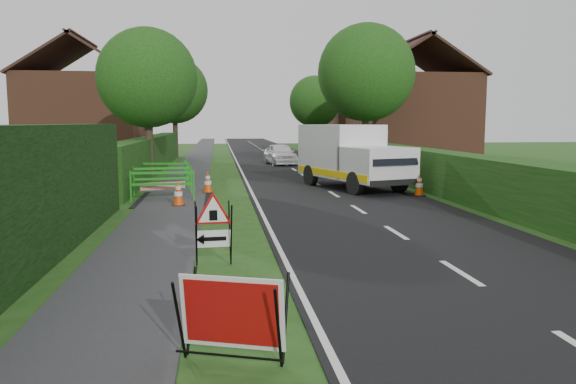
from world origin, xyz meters
TOP-DOWN VIEW (x-y plane):
  - ground at (0.00, 0.00)m, footprint 120.00×120.00m
  - road_surface at (2.50, 35.00)m, footprint 6.00×90.00m
  - footpath at (-3.00, 35.00)m, footprint 2.00×90.00m
  - hedge_west_far at (-5.00, 22.00)m, footprint 1.00×24.00m
  - hedge_east at (6.50, 16.00)m, footprint 1.20×50.00m
  - house_west at (-10.00, 30.00)m, footprint 7.50×7.40m
  - house_east_a at (11.00, 28.00)m, footprint 7.50×7.40m
  - house_east_b at (12.00, 42.00)m, footprint 7.50×7.40m
  - tree_nw at (-4.60, 18.00)m, footprint 4.40×4.40m
  - tree_ne at (6.40, 22.00)m, footprint 5.20×5.20m
  - tree_fw at (-4.60, 34.00)m, footprint 4.80×4.80m
  - tree_fe at (6.40, 38.00)m, footprint 4.20×4.20m
  - red_rect_sign at (-1.43, -2.10)m, footprint 1.26×1.00m
  - triangle_sign at (-1.68, 2.01)m, footprint 0.81×0.81m
  - works_van at (3.52, 13.31)m, footprint 3.64×5.73m
  - traffic_cone_0 at (5.37, 10.79)m, footprint 0.38×0.38m
  - traffic_cone_1 at (4.72, 13.84)m, footprint 0.38×0.38m
  - traffic_cone_2 at (4.97, 15.59)m, footprint 0.38×0.38m
  - traffic_cone_3 at (-2.77, 9.44)m, footprint 0.38×0.38m
  - traffic_cone_4 at (-1.93, 12.54)m, footprint 0.38×0.38m
  - ped_barrier_0 at (-3.35, 10.63)m, footprint 2.07×0.40m
  - ped_barrier_1 at (-3.51, 12.43)m, footprint 2.09×0.66m
  - ped_barrier_2 at (-3.69, 14.73)m, footprint 2.09×0.71m
  - ped_barrier_3 at (-2.86, 15.78)m, footprint 0.39×2.07m
  - redwhite_plank at (-3.38, 11.03)m, footprint 1.43×0.54m
  - hatchback_car at (2.19, 25.80)m, footprint 1.95×3.93m

SIDE VIEW (x-z plane):
  - ground at x=0.00m, z-range 0.00..0.00m
  - hedge_west_far at x=-5.00m, z-range -0.90..0.90m
  - hedge_east at x=6.50m, z-range -0.75..0.75m
  - redwhite_plank at x=-3.38m, z-range -0.12..0.12m
  - road_surface at x=2.50m, z-range -0.01..0.01m
  - footpath at x=-3.00m, z-range -0.01..0.02m
  - traffic_cone_0 at x=5.37m, z-range 0.00..0.79m
  - traffic_cone_1 at x=4.72m, z-range 0.00..0.79m
  - traffic_cone_2 at x=4.97m, z-range 0.00..0.79m
  - traffic_cone_3 at x=-2.77m, z-range 0.00..0.79m
  - traffic_cone_4 at x=-1.93m, z-range 0.00..0.79m
  - red_rect_sign at x=-1.43m, z-range 0.07..1.02m
  - ped_barrier_0 at x=-3.35m, z-range 0.13..1.13m
  - ped_barrier_1 at x=-3.51m, z-range 0.13..1.13m
  - ped_barrier_2 at x=-3.69m, z-range 0.13..1.13m
  - ped_barrier_3 at x=-2.86m, z-range 0.13..1.13m
  - hatchback_car at x=2.19m, z-range 0.00..1.29m
  - triangle_sign at x=-1.68m, z-range 0.22..1.34m
  - works_van at x=3.52m, z-range 0.07..2.52m
  - house_west at x=-10.00m, z-range -1.04..6.84m
  - house_east_a at x=11.00m, z-range -1.04..6.84m
  - house_east_b at x=12.00m, z-range -1.04..6.84m
  - tree_fe at x=6.40m, z-range 1.05..7.39m
  - tree_nw at x=-4.60m, z-range 1.13..7.83m
  - tree_fw at x=-4.60m, z-range 1.21..8.45m
  - tree_ne at x=6.40m, z-range 1.28..9.07m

